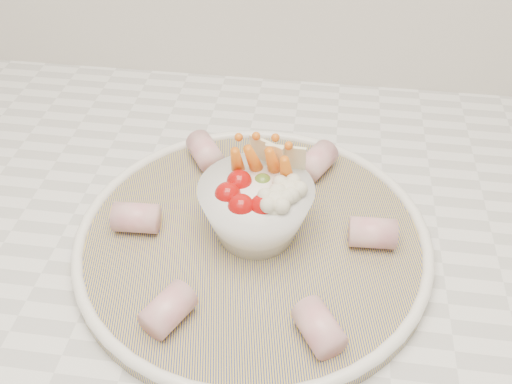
# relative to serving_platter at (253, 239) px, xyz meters

# --- Properties ---
(serving_platter) EXTENTS (0.42, 0.42, 0.02)m
(serving_platter) POSITION_rel_serving_platter_xyz_m (0.00, 0.00, 0.00)
(serving_platter) COLOR navy
(serving_platter) RESTS_ON kitchen_counter
(veggie_bowl) EXTENTS (0.11, 0.11, 0.10)m
(veggie_bowl) POSITION_rel_serving_platter_xyz_m (0.00, 0.01, 0.04)
(veggie_bowl) COLOR white
(veggie_bowl) RESTS_ON serving_platter
(cured_meat_rolls) EXTENTS (0.29, 0.28, 0.03)m
(cured_meat_rolls) POSITION_rel_serving_platter_xyz_m (-0.00, -0.00, 0.02)
(cured_meat_rolls) COLOR #BC5666
(cured_meat_rolls) RESTS_ON serving_platter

